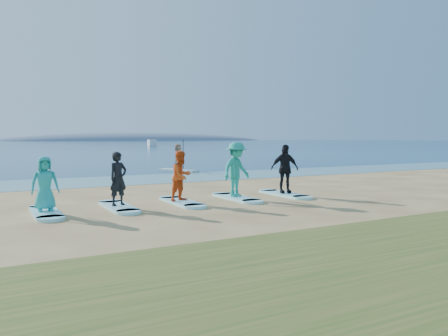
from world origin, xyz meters
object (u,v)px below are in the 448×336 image
paddleboarder (178,157)px  student_2 (181,176)px  student_0 (45,184)px  surfboard_4 (284,194)px  surfboard_2 (182,202)px  surfboard_3 (236,198)px  student_1 (118,179)px  paddleboard (178,170)px  surfboard_0 (46,212)px  student_3 (236,169)px  boat_offshore_b (152,146)px  student_4 (285,169)px  surfboard_1 (119,207)px

paddleboarder → student_2: bearing=176.9°
paddleboarder → student_0: 15.55m
paddleboarder → surfboard_4: bearing=-165.4°
surfboard_2 → surfboard_3: 2.05m
student_1 → paddleboard: bearing=38.6°
surfboard_0 → student_0: 0.81m
student_1 → student_3: bearing=-21.6°
student_1 → surfboard_3: bearing=-21.6°
paddleboarder → surfboard_2: 13.55m
paddleboard → student_1: student_1 is taller
paddleboard → surfboard_4: (-1.01, -12.52, -0.01)m
boat_offshore_b → student_3: size_ratio=2.93×
surfboard_0 → surfboard_3: bearing=0.0°
student_3 → student_4: (2.05, 0.00, -0.05)m
surfboard_2 → student_4: (4.11, 0.00, 0.94)m
surfboard_0 → surfboard_2: size_ratio=1.00×
surfboard_4 → student_4: student_4 is taller
student_3 → boat_offshore_b: bearing=52.9°
surfboard_0 → surfboard_3: (6.16, 0.00, 0.00)m
student_0 → student_1: size_ratio=0.94×
student_0 → paddleboarder: bearing=51.4°
student_0 → surfboard_1: bearing=-2.2°
surfboard_1 → surfboard_2: size_ratio=1.00×
surfboard_4 → student_4: 0.94m
paddleboarder → surfboard_2: (-5.12, -12.52, -0.88)m
paddleboard → paddleboarder: (0.00, -0.00, 0.86)m
surfboard_4 → student_4: (0.00, 0.00, 0.94)m
surfboard_1 → student_3: size_ratio=1.16×
paddleboarder → boat_offshore_b: paddleboarder is taller
surfboard_0 → surfboard_1: (2.05, 0.00, 0.00)m
surfboard_0 → student_3: student_3 is taller
surfboard_0 → student_1: (2.05, 0.00, 0.85)m
student_3 → student_4: student_3 is taller
surfboard_2 → student_4: student_4 is taller
surfboard_0 → student_3: size_ratio=1.16×
student_1 → student_2: 2.05m
student_3 → surfboard_4: 2.28m
paddleboard → surfboard_3: size_ratio=1.36×
surfboard_2 → surfboard_3: bearing=0.0°
paddleboard → student_2: (-5.12, -12.52, 0.84)m
student_0 → surfboard_2: bearing=-2.2°
surfboard_1 → surfboard_2: bearing=0.0°
student_3 → surfboard_2: bearing=160.6°
student_1 → student_0: bearing=158.4°
paddleboard → surfboard_4: size_ratio=1.36×
paddleboarder → student_0: (-9.22, -12.52, -0.07)m
paddleboarder → surfboard_0: paddleboarder is taller
student_1 → surfboard_4: size_ratio=0.73×
student_2 → surfboard_4: 4.20m
paddleboarder → surfboard_3: (-3.06, -12.52, -0.88)m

